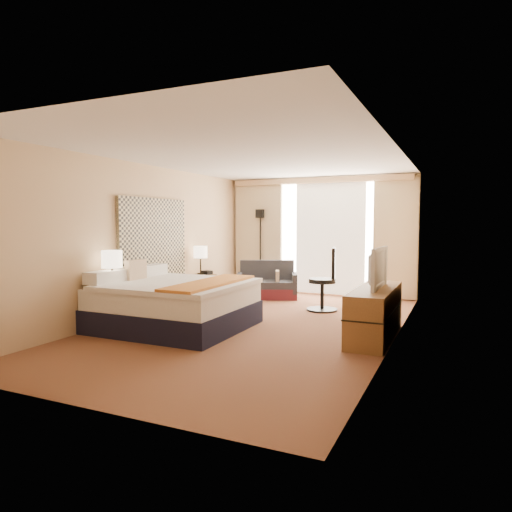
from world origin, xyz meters
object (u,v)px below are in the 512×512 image
at_px(floor_lamp, 260,234).
at_px(media_dresser, 375,313).
at_px(television, 372,268).
at_px(nightstand_right, 201,288).
at_px(desk_chair, 326,283).
at_px(bed, 174,304).
at_px(lamp_right, 200,253).
at_px(loveseat, 267,286).
at_px(nightstand_left, 115,310).
at_px(lamp_left, 112,260).

bearing_deg(floor_lamp, media_dresser, -45.87).
height_order(media_dresser, television, television).
xyz_separation_m(nightstand_right, desk_chair, (2.54, 0.16, 0.24)).
bearing_deg(desk_chair, media_dresser, -66.62).
xyz_separation_m(nightstand_right, bed, (0.81, -2.10, 0.10)).
xyz_separation_m(nightstand_right, lamp_right, (-0.01, 0.01, 0.72)).
bearing_deg(loveseat, floor_lamp, 100.09).
height_order(media_dresser, floor_lamp, floor_lamp).
relative_size(bed, desk_chair, 1.82).
bearing_deg(nightstand_left, lamp_left, -71.77).
distance_m(floor_lamp, television, 4.58).
height_order(nightstand_right, media_dresser, media_dresser).
relative_size(bed, lamp_left, 3.28).
distance_m(desk_chair, lamp_left, 3.74).
height_order(media_dresser, bed, bed).
bearing_deg(media_dresser, lamp_left, -163.30).
distance_m(nightstand_left, television, 3.86).
distance_m(nightstand_right, media_dresser, 3.97).
xyz_separation_m(nightstand_left, nightstand_right, (0.00, 2.50, 0.00)).
bearing_deg(loveseat, television, -65.61).
height_order(bed, lamp_right, lamp_right).
relative_size(nightstand_right, desk_chair, 0.48).
height_order(bed, floor_lamp, floor_lamp).
xyz_separation_m(bed, loveseat, (0.21, 3.14, -0.11)).
relative_size(floor_lamp, lamp_right, 3.29).
relative_size(nightstand_left, nightstand_right, 1.00).
xyz_separation_m(nightstand_right, media_dresser, (3.70, -1.45, 0.07)).
relative_size(nightstand_right, loveseat, 0.39).
bearing_deg(nightstand_right, television, -21.69).
bearing_deg(lamp_right, desk_chair, 3.21).
height_order(media_dresser, loveseat, loveseat).
height_order(lamp_right, television, television).
bearing_deg(nightstand_right, bed, -68.93).
distance_m(bed, desk_chair, 2.85).
relative_size(nightstand_right, lamp_right, 0.95).
bearing_deg(bed, television, 12.85).
bearing_deg(media_dresser, nightstand_left, -164.16).
bearing_deg(desk_chair, nightstand_left, -146.12).
distance_m(nightstand_right, lamp_right, 0.72).
relative_size(nightstand_right, lamp_left, 0.86).
height_order(lamp_left, television, television).
distance_m(nightstand_left, loveseat, 3.68).
bearing_deg(television, loveseat, 47.52).
distance_m(nightstand_right, desk_chair, 2.56).
bearing_deg(nightstand_left, desk_chair, 46.27).
height_order(bed, loveseat, bed).
xyz_separation_m(loveseat, floor_lamp, (-0.52, 0.81, 1.09)).
bearing_deg(loveseat, nightstand_left, -128.28).
bearing_deg(nightstand_left, media_dresser, 15.84).
height_order(media_dresser, desk_chair, desk_chair).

